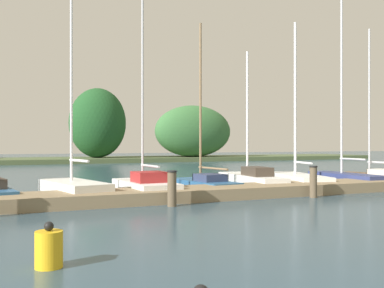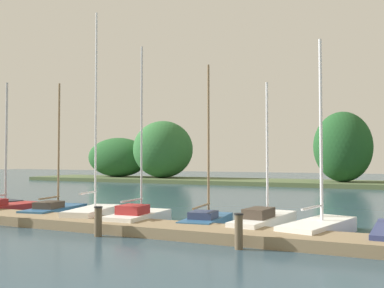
{
  "view_description": "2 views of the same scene",
  "coord_description": "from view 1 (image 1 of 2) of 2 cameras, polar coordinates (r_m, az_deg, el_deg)",
  "views": [
    {
      "loc": [
        -6.56,
        0.44,
        1.68
      ],
      "look_at": [
        0.3,
        15.77,
        1.68
      ],
      "focal_mm": 41.76,
      "sensor_mm": 36.0,
      "label": 1
    },
    {
      "loc": [
        6.54,
        0.2,
        2.5
      ],
      "look_at": [
        -0.05,
        14.31,
        3.05
      ],
      "focal_mm": 40.28,
      "sensor_mm": 36.0,
      "label": 2
    }
  ],
  "objects": [
    {
      "name": "sailboat_7",
      "position": [
        18.09,
        13.17,
        -4.29
      ],
      "size": [
        2.09,
        4.16,
        6.51
      ],
      "rotation": [
        0.0,
        0.0,
        1.32
      ],
      "color": "white",
      "rests_on": "ground"
    },
    {
      "name": "far_shore",
      "position": [
        41.86,
        -21.88,
        1.22
      ],
      "size": [
        65.33,
        8.0,
        6.88
      ],
      "color": "#4C5B38",
      "rests_on": "ground"
    },
    {
      "name": "mooring_piling_3",
      "position": [
        14.54,
        15.23,
        -4.64
      ],
      "size": [
        0.26,
        0.26,
        1.0
      ],
      "color": "brown",
      "rests_on": "ground"
    },
    {
      "name": "sailboat_9",
      "position": [
        21.38,
        22.08,
        -3.73
      ],
      "size": [
        1.74,
        3.94,
        6.83
      ],
      "rotation": [
        0.0,
        0.0,
        1.73
      ],
      "color": "brown",
      "rests_on": "ground"
    },
    {
      "name": "sailboat_5",
      "position": [
        16.04,
        1.37,
        -4.95
      ],
      "size": [
        1.47,
        3.54,
        6.05
      ],
      "rotation": [
        0.0,
        0.0,
        1.67
      ],
      "color": "#285684",
      "rests_on": "ground"
    },
    {
      "name": "mooring_piling_2",
      "position": [
        12.08,
        -2.57,
        -5.67
      ],
      "size": [
        0.28,
        0.28,
        0.97
      ],
      "color": "brown",
      "rests_on": "ground"
    },
    {
      "name": "sailboat_4",
      "position": [
        14.41,
        -6.13,
        -5.34
      ],
      "size": [
        1.37,
        3.42,
        6.82
      ],
      "rotation": [
        0.0,
        0.0,
        1.61
      ],
      "color": "white",
      "rests_on": "ground"
    },
    {
      "name": "channel_buoy_0",
      "position": [
        6.51,
        -17.81,
        -12.61
      ],
      "size": [
        0.37,
        0.37,
        0.63
      ],
      "color": "gold",
      "rests_on": "ground"
    },
    {
      "name": "sailboat_8",
      "position": [
        19.27,
        18.75,
        -3.91
      ],
      "size": [
        1.16,
        3.94,
        7.86
      ],
      "rotation": [
        0.0,
        0.0,
        1.53
      ],
      "color": "navy",
      "rests_on": "ground"
    },
    {
      "name": "sailboat_3",
      "position": [
        14.04,
        -15.03,
        -5.34
      ],
      "size": [
        1.8,
        3.43,
        8.5
      ],
      "rotation": [
        0.0,
        0.0,
        1.78
      ],
      "color": "white",
      "rests_on": "ground"
    },
    {
      "name": "dock_pier",
      "position": [
        14.11,
        3.77,
        -6.13
      ],
      "size": [
        25.06,
        1.8,
        0.35
      ],
      "color": "#847051",
      "rests_on": "ground"
    },
    {
      "name": "sailboat_6",
      "position": [
        17.29,
        7.36,
        -4.47
      ],
      "size": [
        1.4,
        4.54,
        5.27
      ],
      "rotation": [
        0.0,
        0.0,
        1.47
      ],
      "color": "white",
      "rests_on": "ground"
    }
  ]
}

